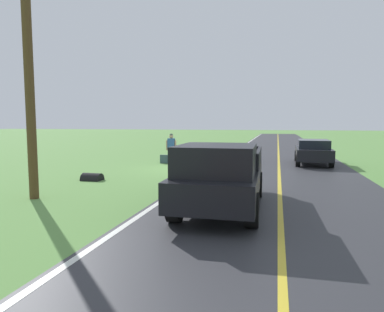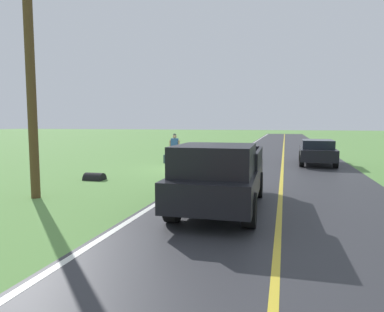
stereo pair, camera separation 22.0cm
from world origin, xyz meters
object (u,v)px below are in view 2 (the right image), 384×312
Objects in this scene: sedan_near_oncoming at (317,151)px; utility_pole_roadside at (30,61)px; suitcase_carried at (168,159)px; hitchhiker_walking at (175,147)px; pickup_truck_passing at (220,175)px.

sedan_near_oncoming is 15.25m from utility_pole_roadside.
sedan_near_oncoming reaches higher than suitcase_carried.
hitchhiker_walking is at bearing -97.63° from utility_pole_roadside.
pickup_truck_passing is at bearing -179.48° from utility_pole_roadside.
pickup_truck_passing reaches higher than hitchhiker_walking.
hitchhiker_walking is at bearing 10.79° from sedan_near_oncoming.
utility_pole_roadside is (5.89, 0.05, 3.27)m from pickup_truck_passing.
sedan_near_oncoming is at bearing -106.69° from pickup_truck_passing.
sedan_near_oncoming is (-8.40, -1.63, 0.51)m from suitcase_carried.
sedan_near_oncoming is 0.52× the size of utility_pole_roadside.
hitchhiker_walking is 0.32× the size of pickup_truck_passing.
suitcase_carried is 0.11× the size of sedan_near_oncoming.
hitchhiker_walking is 10.95m from pickup_truck_passing.
suitcase_carried is at bearing -95.35° from utility_pole_roadside.
utility_pole_roadside is (0.93, 9.91, 3.99)m from suitcase_carried.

